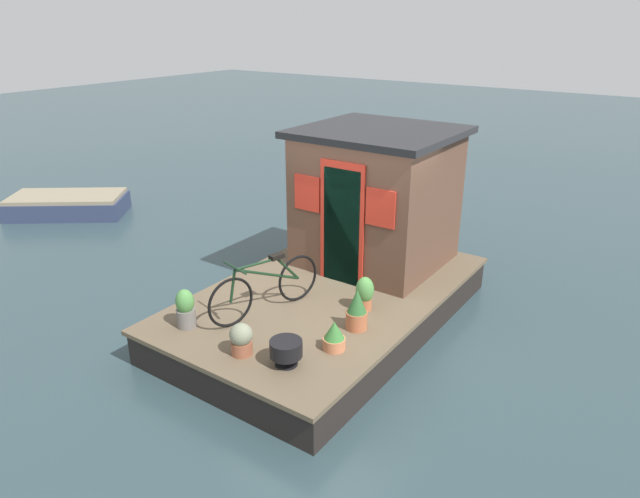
# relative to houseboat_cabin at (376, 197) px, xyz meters

# --- Properties ---
(ground_plane) EXTENTS (60.00, 60.00, 0.00)m
(ground_plane) POSITION_rel_houseboat_cabin_xyz_m (-1.32, 0.00, -1.57)
(ground_plane) COLOR #2D4247
(houseboat_deck) EXTENTS (4.85, 2.95, 0.51)m
(houseboat_deck) POSITION_rel_houseboat_cabin_xyz_m (-1.32, 0.00, -1.31)
(houseboat_deck) COLOR brown
(houseboat_deck) RESTS_ON ground_plane
(houseboat_cabin) EXTENTS (2.12, 2.22, 2.10)m
(houseboat_cabin) POSITION_rel_houseboat_cabin_xyz_m (0.00, 0.00, 0.00)
(houseboat_cabin) COLOR brown
(houseboat_cabin) RESTS_ON houseboat_deck
(bicycle) EXTENTS (1.69, 0.58, 0.79)m
(bicycle) POSITION_rel_houseboat_cabin_xyz_m (-2.32, 0.30, -0.69)
(bicycle) COLOR black
(bicycle) RESTS_ON houseboat_deck
(potted_plant_rosemary) EXTENTS (0.24, 0.24, 0.47)m
(potted_plant_rosemary) POSITION_rel_houseboat_cabin_xyz_m (-1.52, -0.72, -0.82)
(potted_plant_rosemary) COLOR #B2603D
(potted_plant_rosemary) RESTS_ON houseboat_deck
(potted_plant_lavender) EXTENTS (0.27, 0.27, 0.36)m
(potted_plant_lavender) POSITION_rel_houseboat_cabin_xyz_m (-2.56, -0.93, -0.89)
(potted_plant_lavender) COLOR #C6754C
(potted_plant_lavender) RESTS_ON houseboat_deck
(potted_plant_ivy) EXTENTS (0.27, 0.27, 0.39)m
(potted_plant_ivy) POSITION_rel_houseboat_cabin_xyz_m (-3.26, -0.12, -0.86)
(potted_plant_ivy) COLOR #935138
(potted_plant_ivy) RESTS_ON houseboat_deck
(potted_plant_basil) EXTENTS (0.24, 0.24, 0.51)m
(potted_plant_basil) POSITION_rel_houseboat_cabin_xyz_m (-3.19, 0.88, -0.81)
(potted_plant_basil) COLOR slate
(potted_plant_basil) RESTS_ON houseboat_deck
(potted_plant_thyme) EXTENTS (0.27, 0.27, 0.54)m
(potted_plant_thyme) POSITION_rel_houseboat_cabin_xyz_m (-2.00, -0.90, -0.80)
(potted_plant_thyme) COLOR #B2603D
(potted_plant_thyme) RESTS_ON houseboat_deck
(charcoal_grill) EXTENTS (0.37, 0.37, 0.30)m
(charcoal_grill) POSITION_rel_houseboat_cabin_xyz_m (-3.14, -0.67, -0.86)
(charcoal_grill) COLOR black
(charcoal_grill) RESTS_ON houseboat_deck
(dinghy_boat) EXTENTS (2.41, 2.67, 0.47)m
(dinghy_boat) POSITION_rel_houseboat_cabin_xyz_m (-0.66, 7.47, -1.34)
(dinghy_boat) COLOR #2D3856
(dinghy_boat) RESTS_ON ground_plane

